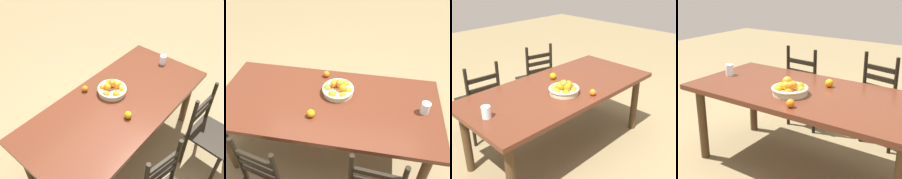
{
  "view_description": "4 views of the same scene",
  "coord_description": "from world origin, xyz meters",
  "views": [
    {
      "loc": [
        1.43,
        1.13,
        2.47
      ],
      "look_at": [
        -0.08,
        -0.14,
        0.77
      ],
      "focal_mm": 41.17,
      "sensor_mm": 36.0,
      "label": 1
    },
    {
      "loc": [
        -0.38,
        1.56,
        2.25
      ],
      "look_at": [
        -0.08,
        -0.14,
        0.77
      ],
      "focal_mm": 38.98,
      "sensor_mm": 36.0,
      "label": 2
    },
    {
      "loc": [
        -1.86,
        -1.89,
        1.92
      ],
      "look_at": [
        -0.08,
        -0.14,
        0.77
      ],
      "focal_mm": 45.78,
      "sensor_mm": 36.0,
      "label": 3
    },
    {
      "loc": [
        1.33,
        -2.21,
        1.64
      ],
      "look_at": [
        -0.08,
        -0.14,
        0.77
      ],
      "focal_mm": 53.32,
      "sensor_mm": 36.0,
      "label": 4
    }
  ],
  "objects": [
    {
      "name": "ground_plane",
      "position": [
        0.0,
        0.0,
        0.0
      ],
      "size": [
        12.0,
        12.0,
        0.0
      ],
      "primitive_type": "plane",
      "color": "olive"
    },
    {
      "name": "orange_loose_0",
      "position": [
        0.1,
        0.2,
        0.77
      ],
      "size": [
        0.07,
        0.07,
        0.07
      ],
      "primitive_type": "sphere",
      "color": "orange",
      "rests_on": "dining_table"
    },
    {
      "name": "dining_table",
      "position": [
        0.0,
        0.0,
        0.65
      ],
      "size": [
        2.03,
        0.94,
        0.73
      ],
      "color": "#512618",
      "rests_on": "ground"
    },
    {
      "name": "fruit_bowl",
      "position": [
        -0.08,
        -0.14,
        0.78
      ],
      "size": [
        0.3,
        0.3,
        0.15
      ],
      "color": "beige",
      "rests_on": "dining_table"
    },
    {
      "name": "orange_loose_1",
      "position": [
        0.08,
        -0.37,
        0.76
      ],
      "size": [
        0.06,
        0.06,
        0.06
      ],
      "primitive_type": "sphere",
      "color": "orange",
      "rests_on": "dining_table"
    },
    {
      "name": "drinking_glass",
      "position": [
        -0.86,
        -0.01,
        0.78
      ],
      "size": [
        0.08,
        0.08,
        0.1
      ],
      "primitive_type": "cylinder",
      "color": "silver",
      "rests_on": "dining_table"
    }
  ]
}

